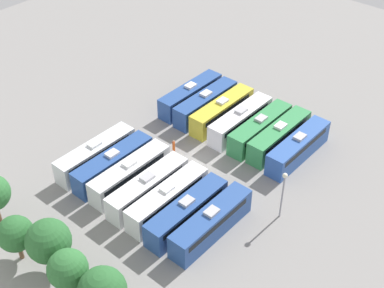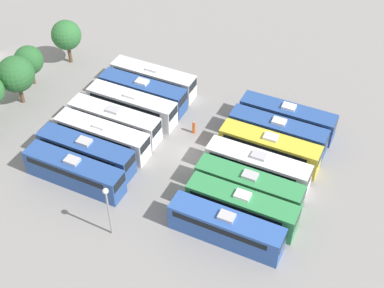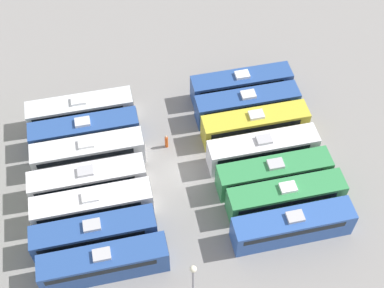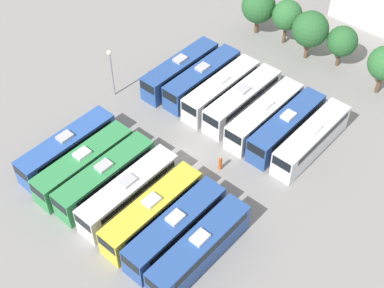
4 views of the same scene
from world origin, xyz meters
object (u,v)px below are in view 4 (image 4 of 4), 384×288
(bus_0, at_px, (68,147))
(bus_11, at_px, (265,115))
(bus_5, at_px, (176,228))
(bus_12, at_px, (287,126))
(bus_9, at_px, (221,89))
(tree_0, at_px, (259,6))
(bus_3, at_px, (129,191))
(tree_1, at_px, (287,15))
(tree_2, at_px, (310,29))
(worker_person, at_px, (220,163))
(bus_10, at_px, (243,100))
(bus_2, at_px, (106,176))
(bus_8, at_px, (202,78))
(tree_3, at_px, (342,41))
(bus_6, at_px, (200,248))
(bus_7, at_px, (181,70))
(bus_1, at_px, (85,164))
(light_pole, at_px, (111,65))
(bus_13, at_px, (312,139))
(bus_4, at_px, (153,211))

(bus_0, bearing_deg, bus_11, 54.84)
(bus_0, bearing_deg, bus_5, -0.02)
(bus_12, bearing_deg, bus_9, 179.22)
(bus_5, distance_m, tree_0, 36.59)
(bus_3, height_order, tree_1, tree_1)
(tree_2, bearing_deg, worker_person, -79.91)
(bus_12, height_order, worker_person, bus_12)
(bus_3, bearing_deg, bus_10, 90.08)
(bus_2, height_order, bus_8, same)
(bus_10, height_order, tree_3, tree_3)
(worker_person, bearing_deg, bus_2, -125.85)
(bus_6, relative_size, bus_7, 1.00)
(bus_7, bearing_deg, bus_10, 3.41)
(bus_7, distance_m, tree_1, 16.64)
(bus_6, xyz_separation_m, tree_2, (-9.80, 32.99, 2.63))
(bus_1, xyz_separation_m, bus_12, (12.57, 18.74, 0.00))
(bus_10, relative_size, worker_person, 6.36)
(bus_10, bearing_deg, worker_person, -66.10)
(bus_8, xyz_separation_m, bus_10, (6.22, -0.00, 0.00))
(bus_2, height_order, tree_1, tree_1)
(tree_2, bearing_deg, tree_0, 177.40)
(bus_8, bearing_deg, bus_0, -99.58)
(bus_5, distance_m, light_pole, 23.02)
(bus_5, distance_m, bus_8, 22.56)
(bus_13, xyz_separation_m, tree_0, (-18.30, 14.70, 2.40))
(tree_3, bearing_deg, bus_5, -85.56)
(bus_1, distance_m, bus_13, 24.58)
(bus_4, xyz_separation_m, tree_2, (-3.64, 32.85, 2.63))
(bus_3, height_order, bus_13, same)
(bus_2, bearing_deg, bus_3, 3.68)
(bus_11, height_order, tree_2, tree_2)
(bus_0, distance_m, bus_1, 3.26)
(bus_2, xyz_separation_m, bus_7, (-6.16, 18.14, 0.00))
(bus_6, xyz_separation_m, bus_13, (-0.02, 18.68, 0.00))
(bus_6, height_order, bus_13, same)
(bus_8, height_order, bus_9, same)
(bus_8, height_order, tree_1, tree_1)
(bus_9, bearing_deg, bus_0, -108.80)
(bus_2, relative_size, bus_7, 1.00)
(bus_9, bearing_deg, bus_13, 0.12)
(bus_10, bearing_deg, tree_0, 120.82)
(tree_3, bearing_deg, bus_12, -80.66)
(bus_10, bearing_deg, bus_7, -176.59)
(bus_0, relative_size, bus_12, 1.00)
(bus_12, bearing_deg, bus_2, -117.64)
(bus_3, bearing_deg, worker_person, 68.01)
(bus_3, distance_m, bus_13, 20.71)
(tree_2, bearing_deg, bus_6, -73.46)
(tree_0, height_order, tree_3, tree_0)
(bus_9, bearing_deg, bus_10, 2.82)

